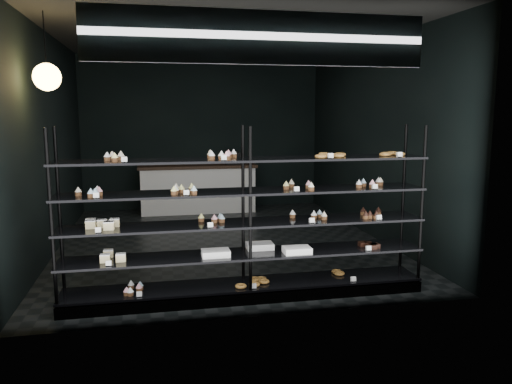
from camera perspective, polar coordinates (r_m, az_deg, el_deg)
room at (r=7.78m, az=-4.01°, el=5.79°), size 5.01×6.01×3.20m
display_shelf at (r=5.52m, az=-1.30°, el=-5.82°), size 4.00×0.50×1.91m
signage at (r=4.93m, az=0.53°, el=17.23°), size 3.30×0.05×0.50m
pendant_lamp at (r=6.34m, az=-22.78°, el=12.03°), size 0.31×0.31×0.89m
service_counter at (r=10.36m, az=-6.59°, el=0.49°), size 2.39×0.65×1.23m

